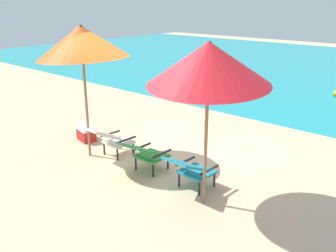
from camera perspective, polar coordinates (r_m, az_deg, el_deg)
The scene contains 7 objects.
ground_plane at distance 10.38m, azimuth 13.85°, elevation 1.08°, with size 40.00×40.00×0.00m, color #CCB78E.
lounge_chair_left at distance 7.61m, azimuth -8.69°, elevation -1.90°, with size 0.57×0.90×0.68m.
lounge_chair_center at distance 6.84m, azimuth -3.52°, elevation -4.12°, with size 0.56×0.89×0.68m.
lounge_chair_right at distance 6.23m, azimuth 3.50°, elevation -6.53°, with size 0.56×0.89×0.68m.
beach_umbrella_left at distance 7.33m, azimuth -13.11°, elevation 12.48°, with size 2.21×2.19×2.68m.
beach_umbrella_right at distance 5.32m, azimuth 6.26°, elevation 9.52°, with size 2.28×2.30×2.59m.
cooler_box at distance 8.70m, azimuth -12.44°, elevation -1.14°, with size 0.53×0.41×0.32m.
Camera 1 is at (4.51, -4.82, 3.07)m, focal length 39.65 mm.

